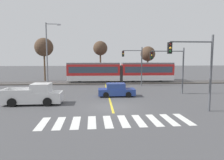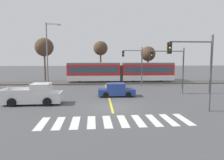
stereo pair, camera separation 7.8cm
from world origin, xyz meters
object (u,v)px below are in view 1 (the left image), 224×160
object	(u,v)px
pickup_truck	(34,95)
bare_tree_east	(148,54)
light_rail_tram	(121,71)
traffic_light_mid_right	(171,63)
street_lamp_west	(48,51)
bare_tree_west	(100,49)
bare_tree_far_west	(44,47)
traffic_light_near_right	(197,62)
traffic_light_far_right	(135,61)
sedan_crossing	(116,90)

from	to	relation	value
pickup_truck	bare_tree_east	distance (m)	26.32
bare_tree_east	light_rail_tram	bearing A→B (deg)	-142.25
traffic_light_mid_right	street_lamp_west	xyz separation A→B (m)	(-16.77, 8.34, 1.77)
street_lamp_west	bare_tree_west	bearing A→B (deg)	43.85
bare_tree_far_west	traffic_light_near_right	bearing A→B (deg)	-52.78
traffic_light_mid_right	traffic_light_far_right	size ratio (longest dim) A/B	0.92
street_lamp_west	light_rail_tram	bearing A→B (deg)	13.23
light_rail_tram	sedan_crossing	world-z (taller)	light_rail_tram
pickup_truck	traffic_light_mid_right	world-z (taller)	traffic_light_mid_right
traffic_light_near_right	sedan_crossing	bearing A→B (deg)	129.75
sedan_crossing	bare_tree_east	distance (m)	19.26
traffic_light_far_right	traffic_light_near_right	bearing A→B (deg)	-82.51
traffic_light_near_right	bare_tree_far_west	xyz separation A→B (m)	(-18.39, 24.22, 2.41)
light_rail_tram	traffic_light_mid_right	size ratio (longest dim) A/B	3.27
traffic_light_far_right	bare_tree_east	size ratio (longest dim) A/B	0.91
pickup_truck	bare_tree_east	size ratio (longest dim) A/B	0.81
sedan_crossing	bare_tree_far_west	world-z (taller)	bare_tree_far_west
pickup_truck	bare_tree_west	xyz separation A→B (m)	(6.55, 20.94, 5.44)
light_rail_tram	traffic_light_mid_right	xyz separation A→B (m)	(4.99, -11.11, 1.74)
light_rail_tram	traffic_light_near_right	distance (m)	19.90
light_rail_tram	bare_tree_west	size ratio (longest dim) A/B	2.38
traffic_light_mid_right	bare_tree_east	world-z (taller)	bare_tree_east
sedan_crossing	pickup_truck	distance (m)	8.87
light_rail_tram	pickup_truck	bearing A→B (deg)	-122.52
street_lamp_west	bare_tree_far_west	world-z (taller)	street_lamp_west
sedan_crossing	bare_tree_far_west	size ratio (longest dim) A/B	0.51
light_rail_tram	pickup_truck	size ratio (longest dim) A/B	3.41
pickup_truck	traffic_light_near_right	world-z (taller)	traffic_light_near_right
traffic_light_far_right	pickup_truck	bearing A→B (deg)	-134.50
street_lamp_west	traffic_light_far_right	bearing A→B (deg)	-3.41
traffic_light_far_right	bare_tree_east	distance (m)	9.27
traffic_light_mid_right	traffic_light_far_right	distance (m)	8.13
pickup_truck	bare_tree_east	world-z (taller)	bare_tree_east
traffic_light_far_right	traffic_light_mid_right	bearing A→B (deg)	-67.78
light_rail_tram	traffic_light_mid_right	bearing A→B (deg)	-65.79
traffic_light_mid_right	bare_tree_east	size ratio (longest dim) A/B	0.84
sedan_crossing	bare_tree_east	world-z (taller)	bare_tree_east
pickup_truck	street_lamp_west	size ratio (longest dim) A/B	0.55
street_lamp_west	bare_tree_east	world-z (taller)	street_lamp_west
traffic_light_near_right	bare_tree_east	size ratio (longest dim) A/B	0.93
traffic_light_mid_right	light_rail_tram	bearing A→B (deg)	114.21
bare_tree_far_west	bare_tree_east	bearing A→B (deg)	-0.52
sedan_crossing	traffic_light_far_right	xyz separation A→B (m)	(3.78, 8.76, 3.27)
light_rail_tram	bare_tree_west	distance (m)	7.55
traffic_light_near_right	bare_tree_west	bearing A→B (deg)	106.95
bare_tree_west	street_lamp_west	bearing A→B (deg)	-136.15
bare_tree_west	bare_tree_far_west	bearing A→B (deg)	-178.13
sedan_crossing	bare_tree_west	bearing A→B (deg)	95.32
traffic_light_mid_right	street_lamp_west	bearing A→B (deg)	153.55
traffic_light_mid_right	bare_tree_east	xyz separation A→B (m)	(1.01, 15.75, 1.43)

